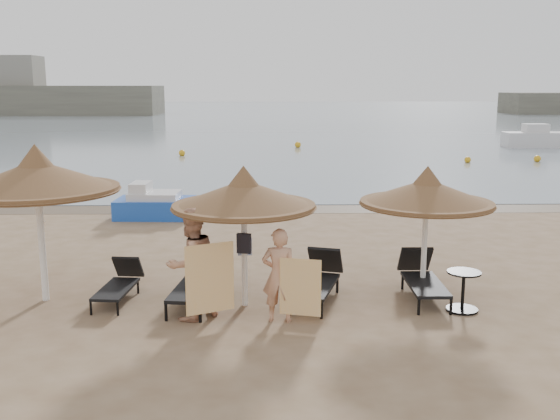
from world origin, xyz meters
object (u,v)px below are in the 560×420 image
(palapa_left, at_px, (37,177))
(lounger_near_left, at_px, (198,280))
(person_right, at_px, (279,268))
(lounger_far_right, at_px, (422,277))
(side_table, at_px, (463,292))
(lounger_far_left, at_px, (120,283))
(palapa_center, at_px, (244,195))
(palapa_right, at_px, (427,193))
(pedal_boat, at_px, (154,204))
(person_left, at_px, (191,255))
(lounger_near_right, at_px, (318,278))

(palapa_left, bearing_deg, lounger_near_left, -1.56)
(person_right, bearing_deg, lounger_near_left, -29.26)
(lounger_far_right, distance_m, person_right, 3.10)
(side_table, bearing_deg, lounger_far_left, 173.44)
(lounger_far_right, bearing_deg, side_table, -55.51)
(palapa_center, relative_size, side_table, 3.59)
(palapa_right, relative_size, lounger_far_right, 1.34)
(lounger_near_left, distance_m, pedal_boat, 7.98)
(lounger_far_right, distance_m, person_left, 4.50)
(palapa_left, xyz_separation_m, side_table, (7.75, -0.69, -2.02))
(palapa_center, distance_m, person_left, 1.45)
(lounger_near_right, xyz_separation_m, side_table, (2.56, -0.73, -0.05))
(palapa_left, distance_m, lounger_near_right, 5.55)
(palapa_left, relative_size, person_left, 1.31)
(pedal_boat, bearing_deg, person_left, -73.14)
(palapa_left, bearing_deg, side_table, -5.08)
(palapa_right, xyz_separation_m, lounger_near_right, (-2.05, -0.18, -1.62))
(lounger_far_left, height_order, lounger_far_right, lounger_far_right)
(lounger_near_right, xyz_separation_m, lounger_far_right, (2.01, 0.09, -0.01))
(lounger_far_right, bearing_deg, lounger_far_left, -178.80)
(palapa_right, distance_m, pedal_boat, 10.00)
(person_right, bearing_deg, person_left, -0.13)
(palapa_right, xyz_separation_m, person_right, (-2.82, -1.35, -1.06))
(person_right, bearing_deg, lounger_far_right, -150.28)
(lounger_far_right, height_order, side_table, lounger_far_right)
(person_right, bearing_deg, palapa_center, -46.64)
(palapa_left, bearing_deg, palapa_right, 1.67)
(palapa_left, height_order, person_left, palapa_left)
(lounger_near_left, xyz_separation_m, person_left, (0.01, -0.91, 0.74))
(lounger_near_right, distance_m, pedal_boat, 8.79)
(lounger_far_right, bearing_deg, lounger_near_left, -176.93)
(lounger_near_left, bearing_deg, pedal_boat, 113.15)
(palapa_right, height_order, lounger_far_left, palapa_right)
(lounger_far_right, relative_size, person_left, 0.84)
(lounger_near_right, distance_m, person_right, 1.51)
(palapa_center, relative_size, pedal_boat, 1.10)
(lounger_far_right, bearing_deg, palapa_left, -178.63)
(side_table, xyz_separation_m, pedal_boat, (-7.06, 8.28, 0.06))
(lounger_near_right, bearing_deg, lounger_near_left, -160.25)
(lounger_far_left, distance_m, lounger_near_left, 1.50)
(person_left, bearing_deg, side_table, 141.86)
(palapa_left, xyz_separation_m, pedal_boat, (0.69, 7.59, -1.96))
(lounger_far_right, distance_m, side_table, 0.98)
(palapa_center, height_order, side_table, palapa_center)
(palapa_right, bearing_deg, side_table, -60.52)
(palapa_left, xyz_separation_m, palapa_right, (7.24, 0.21, -0.35))
(lounger_near_left, xyz_separation_m, side_table, (4.85, -0.61, -0.06))
(side_table, bearing_deg, person_right, -172.38)
(palapa_right, relative_size, person_right, 1.34)
(lounger_far_right, bearing_deg, person_left, -165.11)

